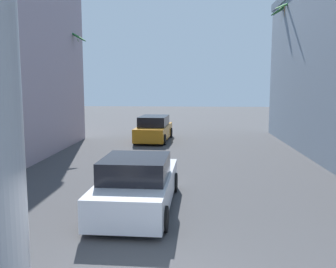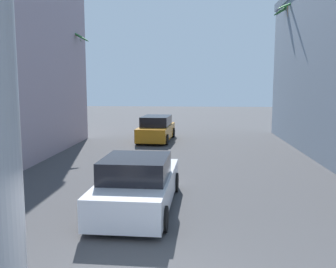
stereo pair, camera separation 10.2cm
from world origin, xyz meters
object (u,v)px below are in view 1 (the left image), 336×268
(palm_tree_far_right, at_px, (289,62))
(car_far, at_px, (154,129))
(car_lead, at_px, (137,185))
(palm_tree_far_left, at_px, (68,77))

(palm_tree_far_right, bearing_deg, car_far, -173.12)
(car_lead, xyz_separation_m, palm_tree_far_left, (-5.87, 11.93, 3.28))
(palm_tree_far_left, bearing_deg, car_lead, -63.80)
(car_lead, bearing_deg, car_far, 93.68)
(car_lead, xyz_separation_m, palm_tree_far_right, (7.62, 13.93, 4.23))
(car_far, xyz_separation_m, palm_tree_far_right, (8.45, 1.02, 4.20))
(car_far, relative_size, palm_tree_far_left, 0.70)
(car_far, height_order, palm_tree_far_right, palm_tree_far_right)
(car_lead, height_order, car_far, same)
(palm_tree_far_right, bearing_deg, car_lead, -118.69)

